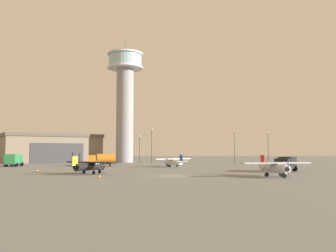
# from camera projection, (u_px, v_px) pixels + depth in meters

# --- Properties ---
(ground_plane) EXTENTS (400.00, 400.00, 0.00)m
(ground_plane) POSITION_uv_depth(u_px,v_px,m) (170.00, 176.00, 52.97)
(ground_plane) COLOR slate
(control_tower) EXTENTS (11.54, 11.54, 39.38)m
(control_tower) POSITION_uv_depth(u_px,v_px,m) (125.00, 94.00, 114.53)
(control_tower) COLOR gray
(control_tower) RESTS_ON ground_plane
(hangar) EXTENTS (36.36, 32.81, 9.11)m
(hangar) POSITION_uv_depth(u_px,v_px,m) (50.00, 148.00, 117.15)
(hangar) COLOR #7A6B56
(hangar) RESTS_ON ground_plane
(airplane_black) EXTENTS (8.78, 7.40, 2.86)m
(airplane_black) POSITION_uv_depth(u_px,v_px,m) (89.00, 166.00, 56.61)
(airplane_black) COLOR black
(airplane_black) RESTS_ON ground_plane
(airplane_white) EXTENTS (8.96, 7.22, 2.85)m
(airplane_white) POSITION_uv_depth(u_px,v_px,m) (173.00, 161.00, 81.35)
(airplane_white) COLOR white
(airplane_white) RESTS_ON ground_plane
(airplane_silver) EXTENTS (10.43, 8.16, 3.07)m
(airplane_silver) POSITION_uv_depth(u_px,v_px,m) (274.00, 167.00, 50.71)
(airplane_silver) COLOR #B7BABF
(airplane_silver) RESTS_ON ground_plane
(truck_box_green) EXTENTS (3.43, 6.17, 2.94)m
(truck_box_green) POSITION_uv_depth(u_px,v_px,m) (14.00, 160.00, 83.99)
(truck_box_green) COLOR #38383D
(truck_box_green) RESTS_ON ground_plane
(truck_fuel_tanker_orange) EXTENTS (6.70, 3.76, 3.00)m
(truck_fuel_tanker_orange) POSITION_uv_depth(u_px,v_px,m) (102.00, 159.00, 85.77)
(truck_fuel_tanker_orange) COLOR #38383D
(truck_fuel_tanker_orange) RESTS_ON ground_plane
(truck_box_black) EXTENTS (5.89, 7.07, 2.63)m
(truck_box_black) POSITION_uv_depth(u_px,v_px,m) (286.00, 163.00, 63.13)
(truck_box_black) COLOR #38383D
(truck_box_black) RESTS_ON ground_plane
(light_post_west) EXTENTS (0.44, 0.44, 10.41)m
(light_post_west) POSITION_uv_depth(u_px,v_px,m) (152.00, 143.00, 103.93)
(light_post_west) COLOR #38383D
(light_post_west) RESTS_ON ground_plane
(light_post_east) EXTENTS (0.44, 0.44, 8.34)m
(light_post_east) POSITION_uv_depth(u_px,v_px,m) (140.00, 147.00, 106.64)
(light_post_east) COLOR #38383D
(light_post_east) RESTS_ON ground_plane
(light_post_north) EXTENTS (0.44, 0.44, 9.83)m
(light_post_north) POSITION_uv_depth(u_px,v_px,m) (234.00, 144.00, 107.32)
(light_post_north) COLOR #38383D
(light_post_north) RESTS_ON ground_plane
(light_post_centre) EXTENTS (0.44, 0.44, 9.41)m
(light_post_centre) POSITION_uv_depth(u_px,v_px,m) (268.00, 145.00, 105.93)
(light_post_centre) COLOR #38383D
(light_post_centre) RESTS_ON ground_plane
(traffic_cone_near_left) EXTENTS (0.36, 0.36, 0.70)m
(traffic_cone_near_left) POSITION_uv_depth(u_px,v_px,m) (37.00, 171.00, 59.88)
(traffic_cone_near_left) COLOR black
(traffic_cone_near_left) RESTS_ON ground_plane
(traffic_cone_near_right) EXTENTS (0.36, 0.36, 0.54)m
(traffic_cone_near_right) POSITION_uv_depth(u_px,v_px,m) (99.00, 176.00, 47.81)
(traffic_cone_near_right) COLOR black
(traffic_cone_near_right) RESTS_ON ground_plane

